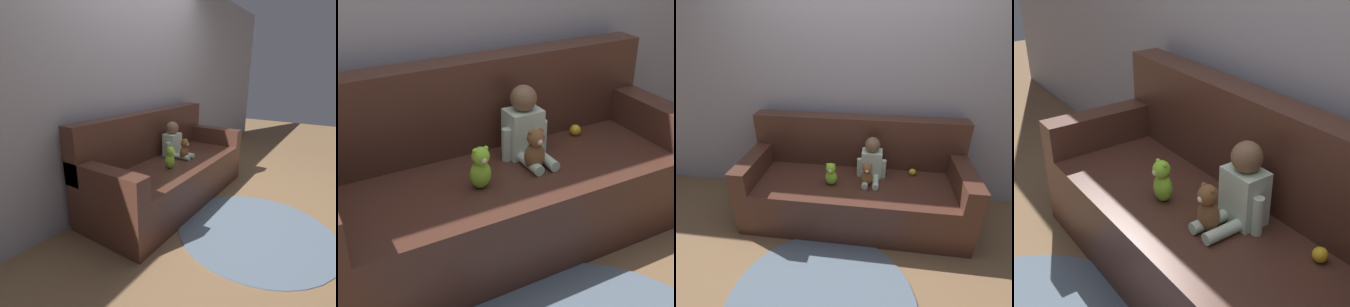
{
  "view_description": "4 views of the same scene",
  "coord_description": "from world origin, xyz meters",
  "views": [
    {
      "loc": [
        -2.31,
        -1.52,
        1.4
      ],
      "look_at": [
        -0.08,
        -0.0,
        0.56
      ],
      "focal_mm": 28.0,
      "sensor_mm": 36.0,
      "label": 1
    },
    {
      "loc": [
        -1.05,
        -1.92,
        1.69
      ],
      "look_at": [
        -0.01,
        -0.01,
        0.55
      ],
      "focal_mm": 50.0,
      "sensor_mm": 36.0,
      "label": 2
    },
    {
      "loc": [
        0.19,
        -2.14,
        1.85
      ],
      "look_at": [
        -0.1,
        0.01,
        0.72
      ],
      "focal_mm": 28.0,
      "sensor_mm": 36.0,
      "label": 3
    },
    {
      "loc": [
        1.48,
        -1.2,
        1.74
      ],
      "look_at": [
        -0.13,
        -0.05,
        0.74
      ],
      "focal_mm": 50.0,
      "sensor_mm": 36.0,
      "label": 4
    }
  ],
  "objects": [
    {
      "name": "person_baby",
      "position": [
        0.16,
        0.08,
        0.63
      ],
      "size": [
        0.28,
        0.34,
        0.41
      ],
      "color": "silver",
      "rests_on": "couch"
    },
    {
      "name": "ground_plane",
      "position": [
        0.0,
        0.0,
        0.0
      ],
      "size": [
        12.0,
        12.0,
        0.0
      ],
      "primitive_type": "plane",
      "color": "brown"
    },
    {
      "name": "couch",
      "position": [
        0.0,
        0.06,
        0.34
      ],
      "size": [
        2.14,
        0.83,
        0.98
      ],
      "color": "#47281E",
      "rests_on": "ground_plane"
    },
    {
      "name": "teddy_bear_brown",
      "position": [
        0.12,
        -0.09,
        0.58
      ],
      "size": [
        0.11,
        0.11,
        0.24
      ],
      "color": "brown",
      "rests_on": "couch"
    },
    {
      "name": "plush_toy_side",
      "position": [
        -0.21,
        -0.12,
        0.57
      ],
      "size": [
        0.11,
        0.1,
        0.23
      ],
      "color": "#8CD133",
      "rests_on": "couch"
    },
    {
      "name": "floor_rug",
      "position": [
        -0.13,
        -1.0,
        0.01
      ],
      "size": [
        1.4,
        1.4,
        0.01
      ],
      "color": "slate",
      "rests_on": "ground_plane"
    },
    {
      "name": "wall_back",
      "position": [
        0.0,
        0.5,
        1.3
      ],
      "size": [
        8.0,
        0.05,
        2.6
      ],
      "color": "#93939E",
      "rests_on": "ground_plane"
    },
    {
      "name": "toy_ball",
      "position": [
        0.56,
        0.15,
        0.49
      ],
      "size": [
        0.07,
        0.07,
        0.07
      ],
      "color": "gold",
      "rests_on": "couch"
    }
  ]
}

